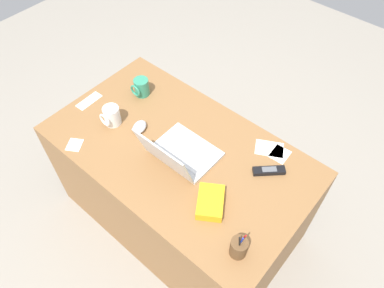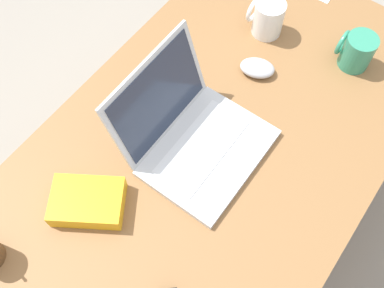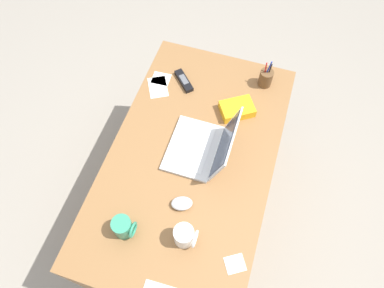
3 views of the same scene
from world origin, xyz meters
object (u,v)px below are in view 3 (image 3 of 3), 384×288
(cordless_phone, at_px, (184,81))
(pen_holder, at_px, (266,78))
(laptop, at_px, (203,147))
(computer_mouse, at_px, (182,203))
(snack_bag, at_px, (237,109))
(coffee_mug_white, at_px, (185,236))
(coffee_mug_tall, at_px, (124,227))

(cordless_phone, relative_size, pen_holder, 0.85)
(laptop, xyz_separation_m, cordless_phone, (-0.39, -0.23, -0.04))
(laptop, distance_m, cordless_phone, 0.45)
(computer_mouse, height_order, snack_bag, snack_bag)
(coffee_mug_white, height_order, cordless_phone, coffee_mug_white)
(snack_bag, bearing_deg, coffee_mug_tall, -22.29)
(computer_mouse, xyz_separation_m, snack_bag, (-0.58, 0.11, 0.01))
(laptop, relative_size, computer_mouse, 3.28)
(snack_bag, bearing_deg, pen_holder, 156.23)
(computer_mouse, xyz_separation_m, pen_holder, (-0.81, 0.21, 0.03))
(cordless_phone, height_order, pen_holder, pen_holder)
(pen_holder, bearing_deg, computer_mouse, -14.81)
(computer_mouse, distance_m, coffee_mug_tall, 0.28)
(coffee_mug_white, relative_size, coffee_mug_tall, 1.06)
(pen_holder, relative_size, snack_bag, 0.99)
(coffee_mug_white, distance_m, cordless_phone, 0.88)
(laptop, distance_m, coffee_mug_white, 0.44)
(computer_mouse, xyz_separation_m, coffee_mug_tall, (0.19, -0.20, 0.03))
(pen_holder, bearing_deg, snack_bag, -23.77)
(computer_mouse, bearing_deg, coffee_mug_tall, -68.25)
(coffee_mug_white, bearing_deg, computer_mouse, -156.57)
(coffee_mug_white, height_order, snack_bag, coffee_mug_white)
(laptop, distance_m, coffee_mug_tall, 0.53)
(coffee_mug_white, relative_size, pen_holder, 0.65)
(laptop, relative_size, snack_bag, 1.89)
(coffee_mug_tall, height_order, cordless_phone, coffee_mug_tall)
(coffee_mug_white, bearing_deg, coffee_mug_tall, -80.62)
(coffee_mug_white, xyz_separation_m, pen_holder, (-0.96, 0.15, -0.00))
(coffee_mug_tall, distance_m, snack_bag, 0.83)
(coffee_mug_tall, distance_m, cordless_phone, 0.88)
(coffee_mug_tall, height_order, pen_holder, pen_holder)
(computer_mouse, bearing_deg, pen_holder, 143.88)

